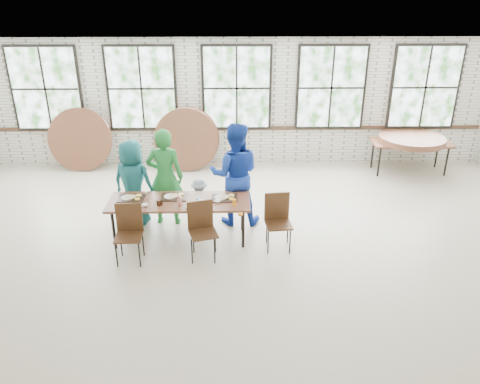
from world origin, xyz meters
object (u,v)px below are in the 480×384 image
object	(u,v)px
dining_table	(179,203)
chair_near_left	(129,228)
chair_near_right	(202,225)
storage_table	(411,144)

from	to	relation	value
dining_table	chair_near_left	xyz separation A→B (m)	(-0.75, -0.61, -0.13)
dining_table	chair_near_left	size ratio (longest dim) A/B	2.53
chair_near_right	dining_table	bearing A→B (deg)	111.14
dining_table	chair_near_left	world-z (taller)	chair_near_left
dining_table	storage_table	distance (m)	5.93
chair_near_left	chair_near_right	size ratio (longest dim) A/B	1.00
storage_table	dining_table	bearing A→B (deg)	-147.41
chair_near_left	dining_table	bearing A→B (deg)	37.48
storage_table	chair_near_right	bearing A→B (deg)	-140.91
chair_near_left	storage_table	bearing A→B (deg)	30.69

